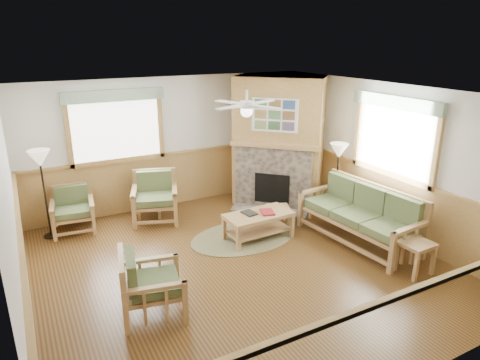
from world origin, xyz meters
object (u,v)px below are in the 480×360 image
armchair_left (153,283)px  coffee_table (258,226)px  sofa (358,215)px  footstool (278,216)px  end_table_chairs (149,204)px  end_table_sofa (415,257)px  armchair_back_left (73,210)px  armchair_back_right (155,198)px  floor_lamp_right (337,182)px  floor_lamp_left (45,194)px

armchair_left → coffee_table: armchair_left is taller
sofa → footstool: (-0.84, 1.25, -0.32)m
end_table_chairs → end_table_sofa: (2.94, -4.03, -0.01)m
armchair_left → end_table_chairs: bearing=-3.9°
end_table_sofa → end_table_chairs: bearing=126.1°
end_table_chairs → armchair_back_left: bearing=180.0°
armchair_back_left → armchair_back_right: size_ratio=0.87×
footstool → end_table_chairs: bearing=143.0°
armchair_back_left → armchair_left: bearing=-73.2°
coffee_table → end_table_sofa: (1.50, -2.14, 0.02)m
armchair_back_left → end_table_sofa: size_ratio=1.60×
coffee_table → floor_lamp_right: 1.87m
armchair_back_right → end_table_chairs: (-0.07, 0.24, -0.21)m
sofa → armchair_left: (-3.78, -0.31, -0.06)m
floor_lamp_right → armchair_back_left: bearing=158.6°
coffee_table → footstool: (0.63, 0.32, -0.06)m
end_table_chairs → floor_lamp_right: floor_lamp_right is taller
armchair_back_right → armchair_left: (-0.94, -2.88, -0.03)m
armchair_back_right → footstool: size_ratio=2.26×
coffee_table → end_table_chairs: (-1.44, 1.88, 0.02)m
footstool → sofa: bearing=-56.1°
floor_lamp_left → footstool: bearing=-21.0°
end_table_sofa → footstool: (-0.87, 2.47, -0.08)m
armchair_back_left → end_table_sofa: bearing=-35.9°
sofa → armchair_back_right: size_ratio=2.29×
coffee_table → end_table_sofa: 2.62m
armchair_left → floor_lamp_left: (-0.97, 3.07, 0.37)m
armchair_back_right → end_table_chairs: bearing=124.2°
floor_lamp_left → coffee_table: bearing=-29.1°
armchair_back_left → coffee_table: size_ratio=0.69×
end_table_sofa → floor_lamp_left: (-4.78, 3.97, 0.56)m
sofa → footstool: sofa is taller
sofa → armchair_back_left: (-4.33, 2.81, -0.08)m
armchair_left → footstool: armchair_left is taller
end_table_sofa → floor_lamp_right: (0.30, 2.20, 0.51)m
armchair_back_right → floor_lamp_left: bearing=-167.0°
sofa → floor_lamp_left: size_ratio=1.33×
floor_lamp_right → end_table_sofa: bearing=-97.7°
sofa → end_table_sofa: 1.24m
end_table_sofa → armchair_left: bearing=166.7°
end_table_chairs → floor_lamp_left: (-1.84, -0.05, 0.55)m
coffee_table → floor_lamp_right: bearing=0.0°
end_table_sofa → floor_lamp_left: 6.24m
armchair_back_left → footstool: armchair_back_left is taller
footstool → floor_lamp_left: bearing=159.0°
end_table_chairs → end_table_sofa: end_table_chairs is taller
armchair_left → footstool: 3.34m
end_table_chairs → floor_lamp_right: bearing=-29.4°
armchair_back_left → armchair_left: armchair_left is taller
coffee_table → end_table_sofa: end_table_sofa is taller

